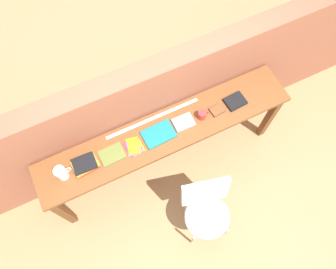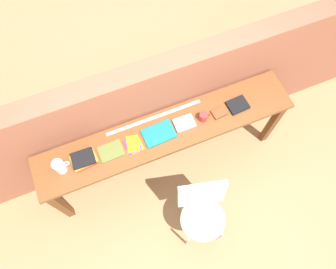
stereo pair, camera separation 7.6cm
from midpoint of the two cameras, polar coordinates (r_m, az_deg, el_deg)
ground_plane at (r=3.78m, az=2.03°, el=-8.73°), size 40.00×40.00×0.00m
brick_wall_back at (r=3.32m, az=-1.88°, el=4.44°), size 6.00×0.20×1.44m
sideboard at (r=3.17m, az=0.35°, el=-0.41°), size 2.50×0.44×0.88m
chair_white_moulded at (r=3.20m, az=6.70°, el=-13.07°), size 0.54×0.54×0.89m
pitcher_white at (r=2.97m, az=-17.64°, el=-5.34°), size 0.14×0.10×0.18m
book_stack_leftmost at (r=2.98m, az=-13.72°, el=-4.21°), size 0.24×0.18×0.07m
magazine_cycling at (r=2.99m, az=-9.17°, el=-2.88°), size 0.22×0.17×0.01m
pamphlet_pile_colourful at (r=2.99m, az=-5.36°, el=-1.79°), size 0.16×0.19×0.01m
book_open_centre at (r=3.02m, az=-0.92°, el=0.16°), size 0.30×0.21×0.02m
book_grey_hardcover at (r=3.06m, az=3.58°, el=1.96°), size 0.20×0.15×0.03m
mug at (r=3.07m, az=6.92°, el=3.07°), size 0.11×0.08×0.09m
leather_journal_brown at (r=3.15m, az=9.56°, el=3.74°), size 0.14×0.11×0.02m
book_repair_rightmost at (r=3.22m, az=12.71°, el=5.00°), size 0.20×0.16×0.03m
ruler_metal_back_edge at (r=3.10m, az=-1.73°, el=2.96°), size 0.95×0.03×0.00m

